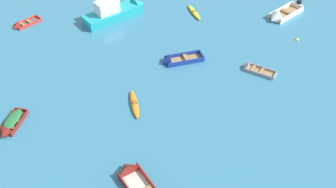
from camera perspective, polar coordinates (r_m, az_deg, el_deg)
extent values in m
cube|color=#99754C|center=(34.59, 12.80, 3.05)|extent=(2.46, 2.24, 0.07)
cube|color=gray|center=(34.16, 12.55, 2.78)|extent=(2.02, 1.67, 0.29)
cube|color=gray|center=(34.89, 13.09, 3.60)|extent=(2.02, 1.67, 0.29)
cube|color=gray|center=(34.30, 14.82, 2.51)|extent=(0.66, 0.78, 0.29)
cone|color=gray|center=(34.80, 10.78, 3.91)|extent=(1.03, 1.07, 0.90)
cube|color=#937047|center=(34.46, 13.05, 3.20)|extent=(0.74, 0.82, 0.03)
cube|color=#937047|center=(34.61, 11.89, 3.59)|extent=(0.74, 0.82, 0.03)
cube|color=maroon|center=(25.49, -2.33, -12.64)|extent=(1.54, 3.46, 0.45)
cone|color=maroon|center=(26.36, -5.83, -10.34)|extent=(1.56, 1.30, 1.33)
ellipsoid|color=yellow|center=(41.82, 3.70, 11.40)|extent=(0.99, 3.14, 0.28)
torus|color=black|center=(41.75, 3.71, 11.55)|extent=(0.43, 0.43, 0.06)
cube|color=#99754C|center=(43.18, 16.23, 10.71)|extent=(3.85, 3.14, 0.14)
cube|color=white|center=(42.77, 17.07, 10.55)|extent=(3.31, 2.17, 0.55)
cube|color=white|center=(43.40, 15.51, 11.34)|extent=(3.31, 2.17, 0.55)
cube|color=white|center=(44.58, 17.73, 11.69)|extent=(0.89, 1.26, 0.55)
cone|color=white|center=(41.55, 14.68, 10.14)|extent=(1.49, 1.64, 1.38)
cube|color=#937047|center=(43.18, 16.47, 11.15)|extent=(1.03, 1.30, 0.03)
cube|color=black|center=(44.62, 17.90, 11.96)|extent=(0.50, 0.51, 0.78)
cube|color=#99754C|center=(35.03, 2.29, 4.77)|extent=(3.18, 1.45, 0.11)
cube|color=navy|center=(34.49, 2.59, 4.45)|extent=(3.19, 0.46, 0.45)
cube|color=navy|center=(35.38, 2.00, 5.52)|extent=(3.19, 0.46, 0.45)
cube|color=navy|center=(35.39, 4.77, 5.41)|extent=(0.25, 1.14, 0.45)
cone|color=navy|center=(34.52, -0.34, 4.57)|extent=(0.86, 1.19, 1.11)
cube|color=#937047|center=(34.93, 2.56, 5.16)|extent=(0.46, 1.07, 0.03)
cube|color=#4C4C51|center=(42.35, -19.06, 9.37)|extent=(2.42, 2.16, 0.07)
cube|color=red|center=(41.92, -18.74, 9.29)|extent=(1.98, 1.55, 0.29)
cube|color=red|center=(42.68, -19.44, 9.71)|extent=(1.98, 1.55, 0.29)
cube|color=red|center=(42.77, -17.71, 10.19)|extent=(0.66, 0.81, 0.29)
cone|color=red|center=(41.83, -20.56, 8.77)|extent=(1.01, 1.08, 0.93)
cube|color=#937047|center=(42.32, -18.96, 9.64)|extent=(0.73, 0.84, 0.03)
cube|color=#937047|center=(42.05, -19.78, 9.22)|extent=(0.73, 0.84, 0.03)
cube|color=teal|center=(41.08, -7.72, 11.02)|extent=(6.18, 4.49, 0.90)
cone|color=teal|center=(42.46, -4.06, 12.42)|extent=(1.80, 1.96, 1.58)
cube|color=white|center=(40.32, -8.59, 12.03)|extent=(2.55, 2.21, 1.21)
cube|color=black|center=(40.61, -7.44, 12.76)|extent=(0.76, 1.21, 0.53)
ellipsoid|color=orange|center=(30.65, -4.74, -1.40)|extent=(0.63, 3.19, 0.29)
torus|color=black|center=(30.56, -4.75, -1.22)|extent=(0.40, 0.40, 0.06)
cube|color=#4C4C51|center=(31.26, -20.87, -3.85)|extent=(1.74, 2.57, 0.08)
cube|color=maroon|center=(30.94, -20.13, -3.84)|extent=(0.96, 2.35, 0.33)
cube|color=maroon|center=(31.42, -21.70, -3.53)|extent=(0.96, 2.35, 0.33)
cube|color=maroon|center=(31.91, -19.90, -2.16)|extent=(0.95, 0.45, 0.33)
cone|color=maroon|center=(30.44, -22.05, -5.33)|extent=(1.10, 0.88, 0.95)
cube|color=#937047|center=(31.21, -20.84, -3.44)|extent=(0.92, 0.57, 0.03)
cube|color=#937047|center=(30.79, -21.46, -4.36)|extent=(0.92, 0.57, 0.03)
ellipsoid|color=#236633|center=(31.01, -21.03, -3.35)|extent=(1.62, 2.36, 0.26)
sphere|color=yellow|center=(39.53, 17.68, 7.26)|extent=(0.33, 0.33, 0.33)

